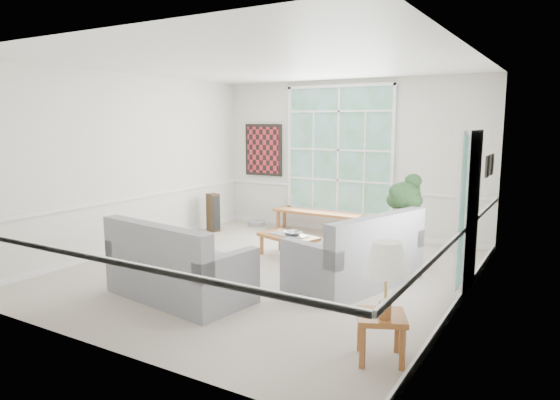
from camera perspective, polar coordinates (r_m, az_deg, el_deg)
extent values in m
cube|color=#ACA093|center=(7.51, -1.45, -8.13)|extent=(5.50, 6.00, 0.01)
cube|color=white|center=(7.22, -1.55, 15.32)|extent=(5.50, 6.00, 0.02)
cube|color=silver|center=(9.87, 7.85, 4.80)|extent=(5.50, 0.02, 3.00)
cube|color=silver|center=(4.95, -20.31, 0.29)|extent=(5.50, 0.02, 3.00)
cube|color=silver|center=(8.98, -16.57, 4.11)|extent=(0.02, 6.00, 3.00)
cube|color=silver|center=(6.21, 20.55, 1.92)|extent=(0.02, 6.00, 3.00)
cube|color=white|center=(9.90, 6.71, 5.71)|extent=(2.30, 0.08, 2.40)
cube|color=white|center=(6.86, 20.91, -1.28)|extent=(0.08, 0.90, 2.10)
cube|color=white|center=(6.23, 19.96, -1.28)|extent=(0.08, 0.26, 1.90)
cube|color=maroon|center=(10.73, -1.93, 5.74)|extent=(0.90, 0.06, 1.10)
cube|color=black|center=(7.93, 22.56, 3.57)|extent=(0.04, 0.26, 0.32)
cube|color=black|center=(8.32, 22.96, 3.77)|extent=(0.04, 0.26, 0.32)
cube|color=gray|center=(6.86, 8.52, -5.46)|extent=(1.48, 2.07, 1.01)
cube|color=gray|center=(6.43, -11.34, -6.58)|extent=(1.95, 1.20, 0.99)
cube|color=#9A5728|center=(8.19, 0.94, -5.30)|extent=(1.11, 0.82, 0.37)
imported|color=#97979D|center=(8.11, 1.45, -3.80)|extent=(0.43, 0.43, 0.08)
cube|color=#9A5728|center=(9.94, 4.18, -2.59)|extent=(1.85, 0.40, 0.43)
cube|color=#9A5728|center=(8.15, 13.80, -5.10)|extent=(0.57, 0.57, 0.52)
cube|color=#9A5728|center=(4.87, 11.42, -15.12)|extent=(0.58, 0.58, 0.45)
cylinder|color=gray|center=(10.67, -2.69, -2.65)|extent=(0.44, 0.44, 0.11)
cube|color=#392917|center=(10.17, -7.65, -1.42)|extent=(0.29, 0.26, 0.77)
ellipsoid|color=black|center=(7.41, 11.13, -3.77)|extent=(0.38, 0.36, 0.15)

